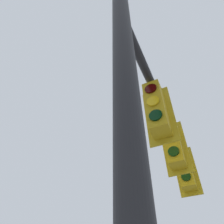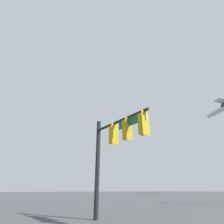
{
  "view_description": "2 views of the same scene",
  "coord_description": "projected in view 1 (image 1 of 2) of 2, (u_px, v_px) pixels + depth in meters",
  "views": [
    {
      "loc": [
        -8.2,
        -7.67,
        1.81
      ],
      "look_at": [
        -5.46,
        -5.63,
        5.0
      ],
      "focal_mm": 35.0,
      "sensor_mm": 36.0,
      "label": 1
    },
    {
      "loc": [
        3.39,
        -11.31,
        1.5
      ],
      "look_at": [
        -6.07,
        -6.37,
        6.29
      ],
      "focal_mm": 28.0,
      "sensor_mm": 36.0,
      "label": 2
    }
  ],
  "objects": [
    {
      "name": "signal_pole_near",
      "position": [
        162.0,
        136.0,
        3.57
      ],
      "size": [
        4.39,
        1.18,
        5.79
      ],
      "color": "black",
      "rests_on": "ground_plane"
    }
  ]
}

